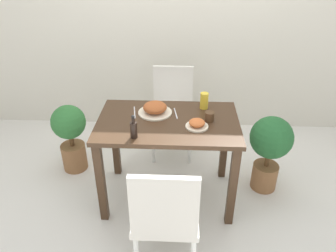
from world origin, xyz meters
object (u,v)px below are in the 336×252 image
juice_glass (204,101)px  sauce_bottle (134,129)px  food_plate (155,109)px  potted_plant_right (270,146)px  potted_plant_left (70,133)px  chair_far (173,107)px  side_plate (197,124)px  drink_cup (210,117)px  chair_near (165,215)px

juice_glass → sauce_bottle: sauce_bottle is taller
food_plate → potted_plant_right: size_ratio=0.38×
potted_plant_left → food_plate: bearing=-16.1°
chair_far → juice_glass: (0.28, -0.52, 0.33)m
side_plate → drink_cup: bearing=45.5°
chair_near → potted_plant_left: (-0.95, 1.09, -0.10)m
chair_near → chair_far: bearing=-89.8°
chair_far → drink_cup: chair_far is taller
juice_glass → side_plate: bearing=-102.0°
chair_far → juice_glass: bearing=-62.1°
chair_near → sauce_bottle: size_ratio=4.99×
juice_glass → potted_plant_left: juice_glass is taller
chair_far → food_plate: bearing=-100.9°
chair_near → drink_cup: 0.86m
side_plate → sauce_bottle: (-0.45, -0.16, 0.04)m
food_plate → sauce_bottle: bearing=-108.0°
food_plate → drink_cup: size_ratio=3.69×
juice_glass → potted_plant_left: (-1.22, 0.13, -0.43)m
juice_glass → potted_plant_right: bearing=-7.3°
sauce_bottle → food_plate: bearing=72.0°
food_plate → juice_glass: juice_glass is taller
potted_plant_left → potted_plant_right: potted_plant_right is taller
side_plate → potted_plant_right: size_ratio=0.24×
chair_near → food_plate: (-0.13, 0.85, 0.30)m
drink_cup → chair_near: bearing=-112.1°
side_plate → sauce_bottle: sauce_bottle is taller
sauce_bottle → potted_plant_right: 1.22m
food_plate → potted_plant_left: (-0.82, 0.24, -0.40)m
chair_near → food_plate: bearing=-81.5°
side_plate → potted_plant_right: bearing=20.5°
food_plate → potted_plant_right: food_plate is taller
drink_cup → juice_glass: 0.22m
chair_far → side_plate: (0.21, -0.83, 0.29)m
chair_near → potted_plant_left: chair_near is taller
food_plate → potted_plant_left: 0.94m
potted_plant_left → potted_plant_right: size_ratio=0.95×
juice_glass → sauce_bottle: bearing=-137.3°
chair_far → drink_cup: bearing=-67.3°
juice_glass → potted_plant_right: 0.69m
chair_near → food_plate: size_ratio=3.26×
chair_near → sauce_bottle: (-0.25, 0.48, 0.33)m
drink_cup → juice_glass: (-0.03, 0.21, 0.03)m
side_plate → food_plate: bearing=147.9°
side_plate → potted_plant_left: side_plate is taller
chair_near → chair_far: size_ratio=1.00×
chair_near → drink_cup: chair_near is taller
food_plate → drink_cup: bearing=-13.8°
sauce_bottle → potted_plant_right: bearing=20.2°
potted_plant_right → chair_far: bearing=145.1°
potted_plant_right → chair_near: bearing=-133.8°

